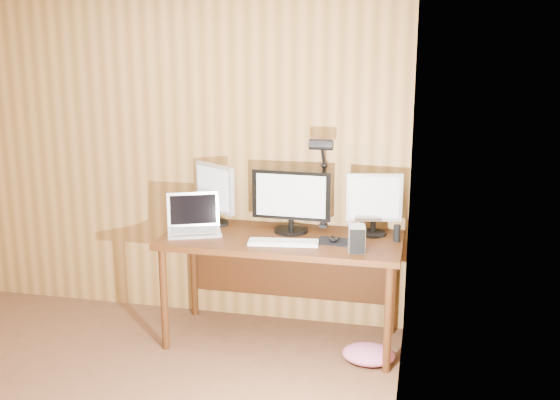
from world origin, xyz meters
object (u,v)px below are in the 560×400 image
(desk, at_px, (284,251))
(hard_drive, at_px, (357,239))
(phone, at_px, (292,243))
(monitor_left, at_px, (215,192))
(keyboard, at_px, (283,242))
(speaker, at_px, (397,233))
(laptop, at_px, (194,222))
(monitor_right, at_px, (374,202))
(mouse, at_px, (334,239))
(monitor_center, at_px, (291,200))
(desk_lamp, at_px, (322,170))

(desk, height_order, hard_drive, hard_drive)
(phone, bearing_deg, monitor_left, 165.96)
(desk, distance_m, keyboard, 0.25)
(phone, distance_m, speaker, 0.69)
(laptop, bearing_deg, desk, -15.80)
(monitor_left, bearing_deg, hard_drive, 13.70)
(phone, bearing_deg, laptop, -176.77)
(laptop, xyz_separation_m, hard_drive, (1.14, -0.18, 0.02))
(keyboard, bearing_deg, monitor_left, 141.89)
(monitor_left, xyz_separation_m, keyboard, (0.57, -0.34, -0.22))
(desk, relative_size, hard_drive, 9.83)
(monitor_right, bearing_deg, laptop, 177.57)
(monitor_left, bearing_deg, mouse, 19.58)
(keyboard, distance_m, mouse, 0.34)
(phone, bearing_deg, keyboard, -150.37)
(desk, distance_m, speaker, 0.78)
(keyboard, relative_size, mouse, 4.46)
(mouse, bearing_deg, monitor_center, 167.38)
(monitor_center, distance_m, mouse, 0.41)
(laptop, distance_m, mouse, 0.98)
(monitor_center, bearing_deg, desk, -114.87)
(mouse, relative_size, phone, 0.96)
(monitor_left, height_order, keyboard, monitor_left)
(desk_lamp, bearing_deg, hard_drive, -48.21)
(speaker, bearing_deg, laptop, -176.77)
(monitor_right, relative_size, speaker, 3.83)
(desk, distance_m, mouse, 0.40)
(monitor_right, bearing_deg, phone, -159.11)
(mouse, bearing_deg, speaker, 28.84)
(desk, xyz_separation_m, monitor_right, (0.59, 0.12, 0.35))
(keyboard, xyz_separation_m, mouse, (0.31, 0.12, 0.01))
(mouse, bearing_deg, hard_drive, -29.57)
(desk, height_order, monitor_right, monitor_right)
(monitor_center, xyz_separation_m, monitor_left, (-0.56, 0.06, 0.01))
(monitor_left, relative_size, speaker, 3.96)
(monitor_center, distance_m, hard_drive, 0.60)
(laptop, relative_size, keyboard, 0.93)
(monitor_left, distance_m, monitor_right, 1.12)
(speaker, bearing_deg, monitor_right, 146.21)
(monitor_right, relative_size, mouse, 4.04)
(monitor_right, height_order, phone, monitor_right)
(monitor_left, relative_size, mouse, 4.17)
(desk, height_order, monitor_center, monitor_center)
(mouse, distance_m, speaker, 0.41)
(monitor_left, xyz_separation_m, speaker, (1.29, -0.12, -0.18))
(desk, height_order, desk_lamp, desk_lamp)
(desk, relative_size, laptop, 3.66)
(laptop, height_order, desk_lamp, desk_lamp)
(monitor_center, xyz_separation_m, mouse, (0.32, -0.16, -0.20))
(monitor_left, bearing_deg, phone, 6.57)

